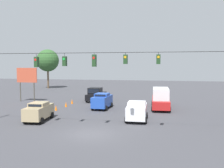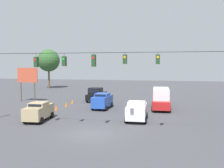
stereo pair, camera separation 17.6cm
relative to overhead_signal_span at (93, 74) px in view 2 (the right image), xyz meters
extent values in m
plane|color=#3D3D42|center=(-0.10, 1.03, -4.90)|extent=(140.00, 140.00, 0.00)
cylinder|color=black|center=(-0.10, 0.00, 1.80)|extent=(23.65, 0.04, 0.04)
cube|color=#1E3D1E|center=(-5.43, 0.00, 1.23)|extent=(0.32, 0.36, 0.77)
cylinder|color=black|center=(-5.43, 0.00, 1.71)|extent=(0.03, 0.03, 0.19)
cylinder|color=orange|center=(-5.43, 0.19, 1.41)|extent=(0.20, 0.02, 0.20)
cube|color=#1E3D1E|center=(-2.77, 0.00, 1.24)|extent=(0.32, 0.36, 0.77)
cylinder|color=black|center=(-2.77, 0.00, 1.72)|extent=(0.03, 0.03, 0.18)
cylinder|color=orange|center=(-2.77, 0.19, 1.42)|extent=(0.20, 0.02, 0.20)
cube|color=#1E3D1E|center=(-0.10, 0.00, 1.14)|extent=(0.32, 0.36, 1.02)
cylinder|color=black|center=(-0.10, 0.00, 1.73)|extent=(0.03, 0.03, 0.15)
cylinder|color=red|center=(-0.10, 0.19, 1.37)|extent=(0.20, 0.02, 0.20)
cube|color=#1E3D1E|center=(2.57, 0.00, 1.10)|extent=(0.32, 0.36, 0.84)
cylinder|color=black|center=(2.57, 0.00, 1.66)|extent=(0.03, 0.03, 0.29)
cylinder|color=green|center=(2.57, 0.19, 1.29)|extent=(0.20, 0.02, 0.20)
cube|color=#1E3D1E|center=(5.23, 0.00, 1.03)|extent=(0.32, 0.36, 0.92)
cylinder|color=black|center=(5.23, 0.00, 1.65)|extent=(0.03, 0.03, 0.31)
cylinder|color=red|center=(5.23, 0.19, 1.24)|extent=(0.20, 0.02, 0.20)
cube|color=red|center=(-5.50, -12.44, -4.08)|extent=(2.40, 7.04, 1.00)
cube|color=silver|center=(-5.51, -12.09, -2.90)|extent=(2.13, 4.53, 1.35)
cube|color=black|center=(-5.42, -14.32, -2.90)|extent=(1.70, 0.09, 0.94)
cylinder|color=black|center=(-6.47, -14.74, -4.58)|extent=(0.25, 0.65, 0.64)
cylinder|color=black|center=(-4.35, -14.66, -4.58)|extent=(0.25, 0.65, 0.64)
cylinder|color=black|center=(-6.65, -10.22, -4.58)|extent=(0.25, 0.65, 0.64)
cylinder|color=black|center=(-4.53, -10.14, -4.58)|extent=(0.25, 0.65, 0.64)
cube|color=silver|center=(-3.23, -4.72, -3.94)|extent=(2.02, 4.06, 1.27)
cube|color=silver|center=(-3.23, -4.72, -3.13)|extent=(1.80, 1.82, 0.36)
cube|color=black|center=(-3.20, -5.61, -3.13)|extent=(1.51, 0.07, 0.25)
cylinder|color=black|center=(-4.13, -6.05, -4.58)|extent=(0.24, 0.65, 0.64)
cylinder|color=black|center=(-2.24, -5.99, -4.58)|extent=(0.24, 0.65, 0.64)
cylinder|color=black|center=(-4.22, -3.45, -4.58)|extent=(0.24, 0.65, 0.64)
cylinder|color=black|center=(-2.32, -3.39, -4.58)|extent=(0.24, 0.65, 0.64)
cube|color=#234CB2|center=(1.89, -10.59, -3.91)|extent=(1.96, 4.17, 1.33)
cube|color=#234CB2|center=(1.89, -10.59, -3.07)|extent=(1.72, 1.87, 0.36)
cube|color=black|center=(1.92, -9.68, -3.07)|extent=(1.44, 0.08, 0.25)
cylinder|color=black|center=(2.84, -9.30, -4.58)|extent=(0.25, 0.65, 0.64)
cylinder|color=black|center=(1.04, -9.23, -4.58)|extent=(0.25, 0.65, 0.64)
cylinder|color=black|center=(2.73, -11.96, -4.58)|extent=(0.25, 0.65, 0.64)
cylinder|color=black|center=(0.94, -11.89, -4.58)|extent=(0.25, 0.65, 0.64)
cube|color=tan|center=(6.51, -2.58, -3.97)|extent=(2.06, 4.30, 1.21)
cube|color=tan|center=(6.51, -2.58, -3.19)|extent=(1.73, 1.96, 0.36)
cube|color=black|center=(6.43, -1.66, -3.19)|extent=(1.37, 0.14, 0.25)
cylinder|color=black|center=(7.24, -1.16, -4.58)|extent=(0.27, 0.66, 0.64)
cylinder|color=black|center=(5.54, -1.31, -4.58)|extent=(0.27, 0.66, 0.64)
cylinder|color=black|center=(7.48, -3.86, -4.58)|extent=(0.27, 0.66, 0.64)
cylinder|color=black|center=(5.77, -4.01, -4.58)|extent=(0.27, 0.66, 0.64)
cube|color=black|center=(4.52, -17.27, -4.13)|extent=(2.10, 5.39, 0.90)
cube|color=black|center=(4.51, -16.62, -3.23)|extent=(1.92, 1.95, 0.90)
cube|color=black|center=(4.51, -15.65, -3.23)|extent=(1.66, 0.03, 0.63)
cylinder|color=black|center=(5.55, -15.52, -4.58)|extent=(0.22, 0.64, 0.64)
cylinder|color=black|center=(3.47, -15.53, -4.58)|extent=(0.22, 0.64, 0.64)
cylinder|color=black|center=(5.56, -19.02, -4.58)|extent=(0.22, 0.64, 0.64)
cylinder|color=black|center=(3.49, -19.03, -4.58)|extent=(0.22, 0.64, 0.64)
cone|color=orange|center=(7.05, -3.10, -4.56)|extent=(0.30, 0.30, 0.68)
cone|color=orange|center=(7.08, -5.63, -4.56)|extent=(0.30, 0.30, 0.68)
cone|color=orange|center=(7.22, -8.20, -4.56)|extent=(0.30, 0.30, 0.68)
cone|color=orange|center=(7.03, -10.97, -4.56)|extent=(0.30, 0.30, 0.68)
cone|color=orange|center=(7.18, -13.65, -4.56)|extent=(0.30, 0.30, 0.68)
cylinder|color=#4C473D|center=(13.54, -14.27, -3.42)|extent=(0.16, 0.16, 2.96)
cylinder|color=#4C473D|center=(15.86, -14.27, -3.42)|extent=(0.16, 0.16, 2.96)
cube|color=#BF4C33|center=(14.70, -14.27, -0.82)|extent=(3.33, 0.12, 2.24)
cylinder|color=brown|center=(21.35, -34.87, -2.29)|extent=(0.41, 0.41, 5.21)
sphere|color=#2D5628|center=(21.35, -34.87, 1.77)|extent=(5.28, 5.28, 5.28)
camera|label=1|loc=(-5.90, 20.38, 0.82)|focal=40.00mm
camera|label=2|loc=(-6.07, 20.35, 0.82)|focal=40.00mm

